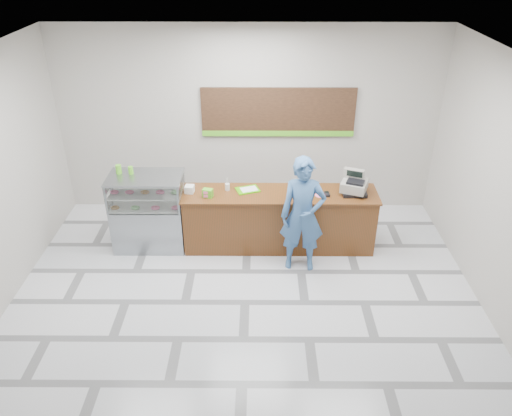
{
  "coord_description": "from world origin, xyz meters",
  "views": [
    {
      "loc": [
        0.2,
        -5.78,
        4.89
      ],
      "look_at": [
        0.16,
        0.9,
        1.11
      ],
      "focal_mm": 35.0,
      "sensor_mm": 36.0,
      "label": 1
    }
  ],
  "objects_px": {
    "sales_counter": "(279,220)",
    "customer": "(303,215)",
    "serving_tray": "(248,190)",
    "cash_register": "(354,185)",
    "display_case": "(149,211)"
  },
  "relations": [
    {
      "from": "sales_counter",
      "to": "customer",
      "type": "height_order",
      "value": "customer"
    },
    {
      "from": "sales_counter",
      "to": "serving_tray",
      "type": "height_order",
      "value": "serving_tray"
    },
    {
      "from": "cash_register",
      "to": "customer",
      "type": "bearing_deg",
      "value": -122.85
    },
    {
      "from": "sales_counter",
      "to": "display_case",
      "type": "distance_m",
      "value": 2.23
    },
    {
      "from": "cash_register",
      "to": "serving_tray",
      "type": "relative_size",
      "value": 1.2
    },
    {
      "from": "display_case",
      "to": "sales_counter",
      "type": "bearing_deg",
      "value": 0.0
    },
    {
      "from": "sales_counter",
      "to": "customer",
      "type": "xyz_separation_m",
      "value": [
        0.34,
        -0.61,
        0.44
      ]
    },
    {
      "from": "customer",
      "to": "display_case",
      "type": "bearing_deg",
      "value": 170.22
    },
    {
      "from": "display_case",
      "to": "customer",
      "type": "xyz_separation_m",
      "value": [
        2.56,
        -0.61,
        0.29
      ]
    },
    {
      "from": "sales_counter",
      "to": "customer",
      "type": "relative_size",
      "value": 1.7
    },
    {
      "from": "sales_counter",
      "to": "serving_tray",
      "type": "xyz_separation_m",
      "value": [
        -0.53,
        0.1,
        0.52
      ]
    },
    {
      "from": "sales_counter",
      "to": "serving_tray",
      "type": "distance_m",
      "value": 0.75
    },
    {
      "from": "customer",
      "to": "sales_counter",
      "type": "bearing_deg",
      "value": 122.67
    },
    {
      "from": "sales_counter",
      "to": "cash_register",
      "type": "relative_size",
      "value": 6.12
    },
    {
      "from": "display_case",
      "to": "cash_register",
      "type": "xyz_separation_m",
      "value": [
        3.45,
        0.03,
        0.5
      ]
    }
  ]
}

